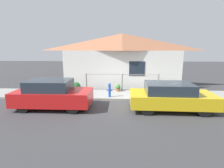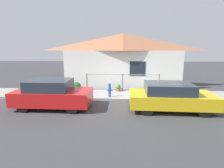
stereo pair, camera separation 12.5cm
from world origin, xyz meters
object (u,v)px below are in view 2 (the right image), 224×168
at_px(car_right, 170,97).
at_px(fire_hydrant, 110,90).
at_px(potted_plant_by_fence, 77,87).
at_px(potted_plant_near_hydrant, 118,88).
at_px(car_left, 52,94).

xyz_separation_m(car_right, fire_hydrant, (-3.01, 1.68, -0.11)).
distance_m(car_right, potted_plant_by_fence, 5.96).
height_order(car_right, fire_hydrant, car_right).
relative_size(car_right, potted_plant_near_hydrant, 8.68).
relative_size(fire_hydrant, potted_plant_by_fence, 1.30).
height_order(car_left, fire_hydrant, car_left).
bearing_deg(fire_hydrant, car_right, -29.20).
bearing_deg(fire_hydrant, potted_plant_by_fence, 153.08).
height_order(car_left, potted_plant_near_hydrant, car_left).
xyz_separation_m(fire_hydrant, potted_plant_near_hydrant, (0.47, 1.43, -0.20)).
distance_m(potted_plant_near_hydrant, potted_plant_by_fence, 2.72).
relative_size(potted_plant_near_hydrant, potted_plant_by_fence, 0.72).
distance_m(car_right, potted_plant_near_hydrant, 4.03).
bearing_deg(potted_plant_near_hydrant, potted_plant_by_fence, -173.75).
distance_m(car_right, fire_hydrant, 3.45).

